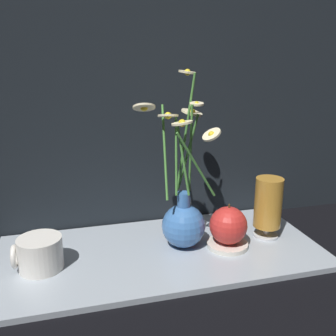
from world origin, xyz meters
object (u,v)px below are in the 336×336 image
Objects in this scene: vase_with_flowers at (183,216)px; tea_glass at (268,204)px; yellow_mug at (39,253)px; orange_fruit at (228,225)px.

tea_glass is (0.20, -0.01, 0.01)m from vase_with_flowers.
orange_fruit is (0.40, -0.01, 0.02)m from yellow_mug.
orange_fruit is (-0.11, -0.02, -0.03)m from tea_glass.
tea_glass is at bearing -1.71° from vase_with_flowers.
vase_with_flowers is 0.20m from tea_glass.
vase_with_flowers is 2.67× the size of tea_glass.
tea_glass is 1.57× the size of orange_fruit.
vase_with_flowers reaches higher than tea_glass.
yellow_mug is 0.51m from tea_glass.
orange_fruit is at bearing -1.65° from yellow_mug.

